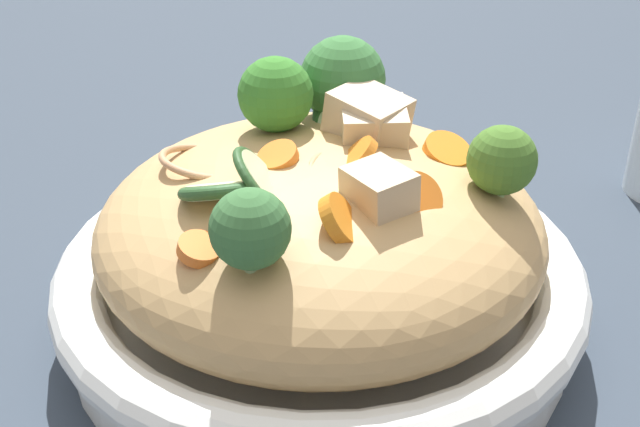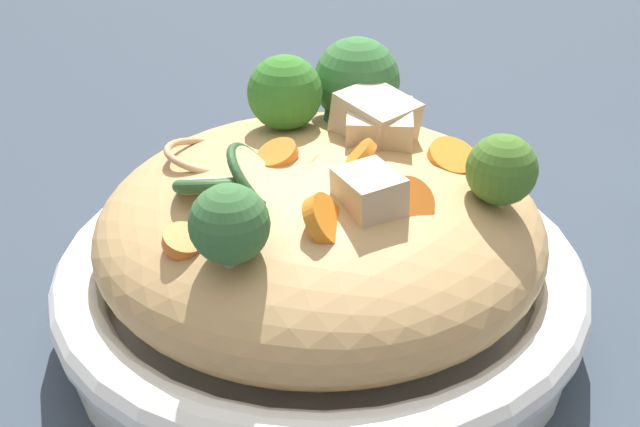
# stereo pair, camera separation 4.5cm
# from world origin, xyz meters

# --- Properties ---
(ground_plane) EXTENTS (3.00, 3.00, 0.00)m
(ground_plane) POSITION_xyz_m (0.00, 0.00, 0.00)
(ground_plane) COLOR #313C4A
(serving_bowl) EXTENTS (0.30, 0.30, 0.05)m
(serving_bowl) POSITION_xyz_m (0.00, 0.00, 0.03)
(serving_bowl) COLOR white
(serving_bowl) RESTS_ON ground_plane
(noodle_heap) EXTENTS (0.25, 0.25, 0.09)m
(noodle_heap) POSITION_xyz_m (-0.00, 0.00, 0.07)
(noodle_heap) COLOR tan
(noodle_heap) RESTS_ON serving_bowl
(broccoli_florets) EXTENTS (0.22, 0.17, 0.07)m
(broccoli_florets) POSITION_xyz_m (0.03, -0.00, 0.12)
(broccoli_florets) COLOR #97B168
(broccoli_florets) RESTS_ON serving_bowl
(carrot_coins) EXTENTS (0.15, 0.13, 0.03)m
(carrot_coins) POSITION_xyz_m (-0.02, -0.03, 0.11)
(carrot_coins) COLOR orange
(carrot_coins) RESTS_ON serving_bowl
(zucchini_slices) EXTENTS (0.16, 0.10, 0.04)m
(zucchini_slices) POSITION_xyz_m (0.00, 0.02, 0.11)
(zucchini_slices) COLOR beige
(zucchini_slices) RESTS_ON serving_bowl
(chicken_chunks) EXTENTS (0.12, 0.07, 0.04)m
(chicken_chunks) POSITION_xyz_m (0.02, -0.02, 0.11)
(chicken_chunks) COLOR #C8B390
(chicken_chunks) RESTS_ON serving_bowl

